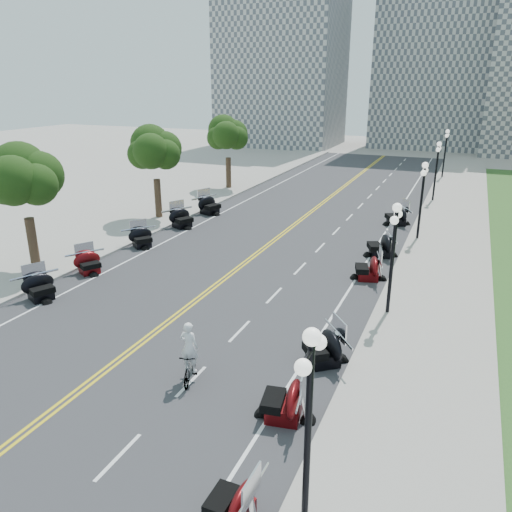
% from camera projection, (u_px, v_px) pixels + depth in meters
% --- Properties ---
extents(ground, '(160.00, 160.00, 0.00)m').
position_uv_depth(ground, '(174.00, 318.00, 21.96)').
color(ground, gray).
extents(road, '(16.00, 90.00, 0.01)m').
position_uv_depth(road, '(261.00, 251.00, 30.64)').
color(road, '#333335').
rests_on(road, ground).
extents(centerline_yellow_a, '(0.12, 90.00, 0.00)m').
position_uv_depth(centerline_yellow_a, '(259.00, 250.00, 30.68)').
color(centerline_yellow_a, yellow).
rests_on(centerline_yellow_a, road).
extents(centerline_yellow_b, '(0.12, 90.00, 0.00)m').
position_uv_depth(centerline_yellow_b, '(263.00, 251.00, 30.59)').
color(centerline_yellow_b, yellow).
rests_on(centerline_yellow_b, road).
extents(edge_line_north, '(0.12, 90.00, 0.00)m').
position_uv_depth(edge_line_north, '(365.00, 265.00, 28.27)').
color(edge_line_north, white).
rests_on(edge_line_north, road).
extents(edge_line_south, '(0.12, 90.00, 0.00)m').
position_uv_depth(edge_line_south, '(172.00, 238.00, 33.00)').
color(edge_line_south, white).
rests_on(edge_line_south, road).
extents(lane_dash_4, '(0.12, 2.00, 0.00)m').
position_uv_depth(lane_dash_4, '(118.00, 457.00, 13.83)').
color(lane_dash_4, white).
rests_on(lane_dash_4, road).
extents(lane_dash_5, '(0.12, 2.00, 0.00)m').
position_uv_depth(lane_dash_5, '(191.00, 381.00, 17.30)').
color(lane_dash_5, white).
rests_on(lane_dash_5, road).
extents(lane_dash_6, '(0.12, 2.00, 0.00)m').
position_uv_depth(lane_dash_6, '(240.00, 331.00, 20.77)').
color(lane_dash_6, white).
rests_on(lane_dash_6, road).
extents(lane_dash_7, '(0.12, 2.00, 0.00)m').
position_uv_depth(lane_dash_7, '(274.00, 295.00, 24.24)').
color(lane_dash_7, white).
rests_on(lane_dash_7, road).
extents(lane_dash_8, '(0.12, 2.00, 0.00)m').
position_uv_depth(lane_dash_8, '(300.00, 268.00, 27.71)').
color(lane_dash_8, white).
rests_on(lane_dash_8, road).
extents(lane_dash_9, '(0.12, 2.00, 0.00)m').
position_uv_depth(lane_dash_9, '(320.00, 248.00, 31.18)').
color(lane_dash_9, white).
rests_on(lane_dash_9, road).
extents(lane_dash_10, '(0.12, 2.00, 0.00)m').
position_uv_depth(lane_dash_10, '(336.00, 231.00, 34.66)').
color(lane_dash_10, white).
rests_on(lane_dash_10, road).
extents(lane_dash_11, '(0.12, 2.00, 0.00)m').
position_uv_depth(lane_dash_11, '(349.00, 217.00, 38.13)').
color(lane_dash_11, white).
rests_on(lane_dash_11, road).
extents(lane_dash_12, '(0.12, 2.00, 0.00)m').
position_uv_depth(lane_dash_12, '(360.00, 206.00, 41.60)').
color(lane_dash_12, white).
rests_on(lane_dash_12, road).
extents(lane_dash_13, '(0.12, 2.00, 0.00)m').
position_uv_depth(lane_dash_13, '(370.00, 196.00, 45.07)').
color(lane_dash_13, white).
rests_on(lane_dash_13, road).
extents(lane_dash_14, '(0.12, 2.00, 0.00)m').
position_uv_depth(lane_dash_14, '(378.00, 188.00, 48.54)').
color(lane_dash_14, white).
rests_on(lane_dash_14, road).
extents(lane_dash_15, '(0.12, 2.00, 0.00)m').
position_uv_depth(lane_dash_15, '(384.00, 181.00, 52.02)').
color(lane_dash_15, white).
rests_on(lane_dash_15, road).
extents(lane_dash_16, '(0.12, 2.00, 0.00)m').
position_uv_depth(lane_dash_16, '(391.00, 175.00, 55.49)').
color(lane_dash_16, white).
rests_on(lane_dash_16, road).
extents(lane_dash_17, '(0.12, 2.00, 0.00)m').
position_uv_depth(lane_dash_17, '(396.00, 169.00, 58.96)').
color(lane_dash_17, white).
rests_on(lane_dash_17, road).
extents(lane_dash_18, '(0.12, 2.00, 0.00)m').
position_uv_depth(lane_dash_18, '(401.00, 164.00, 62.43)').
color(lane_dash_18, white).
rests_on(lane_dash_18, road).
extents(lane_dash_19, '(0.12, 2.00, 0.00)m').
position_uv_depth(lane_dash_19, '(405.00, 160.00, 65.90)').
color(lane_dash_19, white).
rests_on(lane_dash_19, road).
extents(sidewalk_north, '(5.00, 90.00, 0.15)m').
position_uv_depth(sidewalk_north, '(441.00, 274.00, 26.73)').
color(sidewalk_north, '#9E9991').
rests_on(sidewalk_north, ground).
extents(sidewalk_south, '(5.00, 90.00, 0.15)m').
position_uv_depth(sidewalk_south, '(121.00, 231.00, 34.49)').
color(sidewalk_south, '#9E9991').
rests_on(sidewalk_south, ground).
extents(distant_block_a, '(18.00, 14.00, 26.00)m').
position_uv_depth(distant_block_a, '(282.00, 60.00, 78.11)').
color(distant_block_a, gray).
rests_on(distant_block_a, ground).
extents(distant_block_b, '(16.00, 12.00, 30.00)m').
position_uv_depth(distant_block_b, '(434.00, 45.00, 74.52)').
color(distant_block_b, gray).
rests_on(distant_block_b, ground).
extents(street_lamp_1, '(0.50, 1.20, 4.90)m').
position_uv_depth(street_lamp_1, '(308.00, 430.00, 10.97)').
color(street_lamp_1, black).
rests_on(street_lamp_1, sidewalk_north).
extents(street_lamp_2, '(0.50, 1.20, 4.90)m').
position_uv_depth(street_lamp_2, '(392.00, 260.00, 21.39)').
color(street_lamp_2, black).
rests_on(street_lamp_2, sidewalk_north).
extents(street_lamp_3, '(0.50, 1.20, 4.90)m').
position_uv_depth(street_lamp_3, '(421.00, 201.00, 31.80)').
color(street_lamp_3, black).
rests_on(street_lamp_3, sidewalk_north).
extents(street_lamp_4, '(0.50, 1.20, 4.90)m').
position_uv_depth(street_lamp_4, '(436.00, 172.00, 42.22)').
color(street_lamp_4, black).
rests_on(street_lamp_4, sidewalk_north).
extents(street_lamp_5, '(0.50, 1.20, 4.90)m').
position_uv_depth(street_lamp_5, '(445.00, 154.00, 52.63)').
color(street_lamp_5, black).
rests_on(street_lamp_5, sidewalk_north).
extents(tree_2, '(4.80, 4.80, 9.20)m').
position_uv_depth(tree_2, '(24.00, 185.00, 25.82)').
color(tree_2, '#235619').
rests_on(tree_2, sidewalk_south).
extents(tree_3, '(4.80, 4.80, 9.20)m').
position_uv_depth(tree_3, '(155.00, 155.00, 36.23)').
color(tree_3, '#235619').
rests_on(tree_3, sidewalk_south).
extents(tree_4, '(4.80, 4.80, 9.20)m').
position_uv_depth(tree_4, '(228.00, 139.00, 46.65)').
color(tree_4, '#235619').
rests_on(tree_4, sidewalk_south).
extents(motorcycle_n_3, '(1.79, 1.79, 1.23)m').
position_uv_depth(motorcycle_n_3, '(232.00, 500.00, 11.64)').
color(motorcycle_n_3, '#590A0C').
rests_on(motorcycle_n_3, road).
extents(motorcycle_n_4, '(2.35, 2.35, 1.42)m').
position_uv_depth(motorcycle_n_4, '(284.00, 398.00, 15.22)').
color(motorcycle_n_4, '#590A0C').
rests_on(motorcycle_n_4, road).
extents(motorcycle_n_5, '(2.86, 2.86, 1.42)m').
position_uv_depth(motorcycle_n_5, '(324.00, 346.00, 18.19)').
color(motorcycle_n_5, black).
rests_on(motorcycle_n_5, road).
extents(motorcycle_n_7, '(2.49, 2.49, 1.41)m').
position_uv_depth(motorcycle_n_7, '(368.00, 266.00, 26.02)').
color(motorcycle_n_7, '#590A0C').
rests_on(motorcycle_n_7, road).
extents(motorcycle_n_8, '(2.85, 2.85, 1.52)m').
position_uv_depth(motorcycle_n_8, '(381.00, 244.00, 29.43)').
color(motorcycle_n_8, black).
rests_on(motorcycle_n_8, road).
extents(motorcycle_n_10, '(2.94, 2.94, 1.51)m').
position_uv_depth(motorcycle_n_10, '(397.00, 215.00, 35.88)').
color(motorcycle_n_10, black).
rests_on(motorcycle_n_10, road).
extents(motorcycle_s_5, '(2.59, 2.59, 1.36)m').
position_uv_depth(motorcycle_s_5, '(40.00, 286.00, 23.62)').
color(motorcycle_s_5, black).
rests_on(motorcycle_s_5, road).
extents(motorcycle_s_6, '(2.52, 2.52, 1.29)m').
position_uv_depth(motorcycle_s_6, '(89.00, 262.00, 26.87)').
color(motorcycle_s_6, '#590A0C').
rests_on(motorcycle_s_6, road).
extents(motorcycle_s_7, '(2.68, 2.68, 1.34)m').
position_uv_depth(motorcycle_s_7, '(142.00, 237.00, 31.13)').
color(motorcycle_s_7, black).
rests_on(motorcycle_s_7, road).
extents(motorcycle_s_8, '(2.87, 2.87, 1.50)m').
position_uv_depth(motorcycle_s_8, '(182.00, 217.00, 35.28)').
color(motorcycle_s_8, black).
rests_on(motorcycle_s_8, road).
extents(motorcycle_s_9, '(2.83, 2.83, 1.56)m').
position_uv_depth(motorcycle_s_9, '(210.00, 204.00, 38.90)').
color(motorcycle_s_9, black).
rests_on(motorcycle_s_9, road).
extents(bicycle, '(1.11, 1.97, 1.14)m').
position_uv_depth(bicycle, '(190.00, 365.00, 17.25)').
color(bicycle, '#A51414').
rests_on(bicycle, road).
extents(cyclist_rider, '(0.68, 0.44, 1.86)m').
position_uv_depth(cyclist_rider, '(188.00, 326.00, 16.75)').
color(cyclist_rider, white).
rests_on(cyclist_rider, bicycle).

